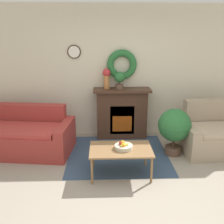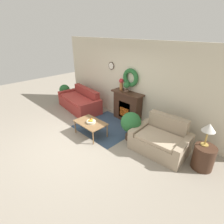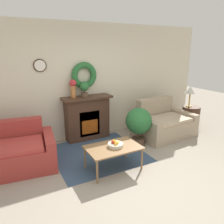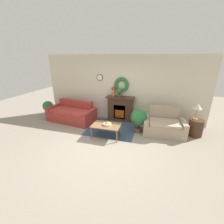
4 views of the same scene
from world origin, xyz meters
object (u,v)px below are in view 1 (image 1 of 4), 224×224
vase_on_mantel_left (107,77)px  potted_plant_on_mantel (119,79)px  fruit_bowl (123,146)px  potted_plant_floor_by_loveseat (174,127)px  fireplace (122,113)px  loveseat_right (217,134)px  coffee_table (121,151)px  couch_left (18,136)px

vase_on_mantel_left → potted_plant_on_mantel: 0.26m
fruit_bowl → potted_plant_floor_by_loveseat: bearing=35.2°
fireplace → loveseat_right: bearing=-21.1°
vase_on_mantel_left → potted_plant_on_mantel: (0.26, -0.02, -0.03)m
fruit_bowl → vase_on_mantel_left: vase_on_mantel_left is taller
fireplace → fruit_bowl: 1.56m
potted_plant_on_mantel → potted_plant_floor_by_loveseat: potted_plant_on_mantel is taller
coffee_table → vase_on_mantel_left: bearing=96.9°
coffee_table → vase_on_mantel_left: 1.80m
couch_left → coffee_table: (1.85, -0.92, 0.10)m
couch_left → vase_on_mantel_left: vase_on_mantel_left is taller
coffee_table → fruit_bowl: size_ratio=3.45×
fireplace → potted_plant_floor_by_loveseat: (0.88, -0.87, 0.00)m
loveseat_right → vase_on_mantel_left: 2.40m
fireplace → potted_plant_floor_by_loveseat: size_ratio=1.36×
loveseat_right → coffee_table: 2.08m
couch_left → potted_plant_floor_by_loveseat: 2.88m
potted_plant_on_mantel → coffee_table: bearing=-92.6°
couch_left → potted_plant_floor_by_loveseat: size_ratio=2.44×
loveseat_right → potted_plant_on_mantel: 2.16m
coffee_table → vase_on_mantel_left: (-0.19, 1.55, 0.89)m
couch_left → coffee_table: bearing=-19.3°
loveseat_right → fruit_bowl: 2.05m
potted_plant_on_mantel → fireplace: bearing=15.5°
coffee_table → potted_plant_on_mantel: 1.76m
couch_left → loveseat_right: loveseat_right is taller
potted_plant_on_mantel → potted_plant_floor_by_loveseat: bearing=-42.6°
coffee_table → potted_plant_floor_by_loveseat: (1.01, 0.67, 0.14)m
coffee_table → fireplace: bearing=85.5°
loveseat_right → potted_plant_on_mantel: size_ratio=4.24×
fireplace → potted_plant_floor_by_loveseat: bearing=-44.7°
potted_plant_floor_by_loveseat → fireplace: bearing=135.3°
fireplace → fruit_bowl: size_ratio=4.21×
fruit_bowl → potted_plant_on_mantel: size_ratio=0.80×
coffee_table → potted_plant_floor_by_loveseat: potted_plant_floor_by_loveseat is taller
fireplace → vase_on_mantel_left: size_ratio=2.87×
coffee_table → potted_plant_on_mantel: size_ratio=2.76×
couch_left → coffee_table: couch_left is taller
fireplace → coffee_table: size_ratio=1.22×
potted_plant_floor_by_loveseat → coffee_table: bearing=-146.2°
fruit_bowl → fireplace: bearing=87.0°
couch_left → fruit_bowl: size_ratio=7.54×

